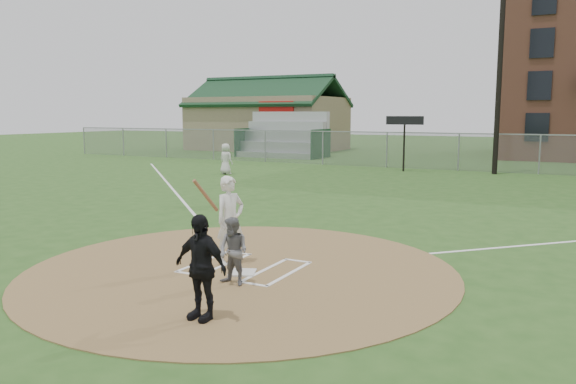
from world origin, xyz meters
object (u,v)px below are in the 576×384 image
at_px(catcher, 233,251).
at_px(ondeck_player, 226,159).
at_px(batter_at_plate, 230,220).
at_px(umpire, 200,267).
at_px(home_plate, 242,272).

height_order(catcher, ondeck_player, ondeck_player).
distance_m(catcher, batter_at_plate, 1.46).
bearing_deg(catcher, ondeck_player, 131.12).
bearing_deg(umpire, catcher, 111.44).
distance_m(home_plate, batter_at_plate, 1.17).
height_order(home_plate, ondeck_player, ondeck_player).
bearing_deg(ondeck_player, umpire, 131.52).
relative_size(home_plate, batter_at_plate, 0.27).
bearing_deg(ondeck_player, batter_at_plate, 132.85).
xyz_separation_m(umpire, batter_at_plate, (-1.32, 2.80, 0.11)).
xyz_separation_m(ondeck_player, batter_at_plate, (9.70, -14.40, 0.14)).
bearing_deg(catcher, home_plate, 116.95).
distance_m(ondeck_player, batter_at_plate, 17.36).
xyz_separation_m(home_plate, ondeck_player, (-10.29, 14.89, 0.74)).
bearing_deg(ondeck_player, catcher, 132.97).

